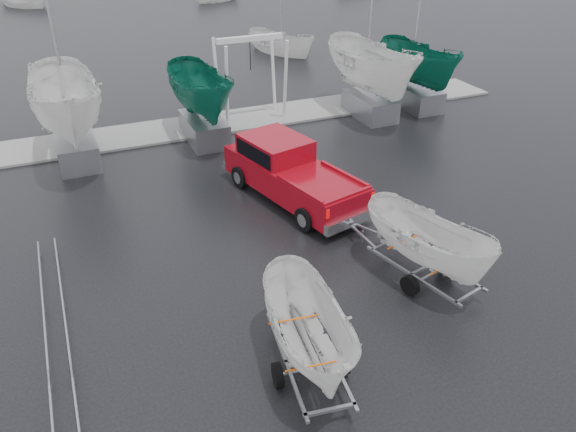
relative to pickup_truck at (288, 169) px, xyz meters
The scene contains 14 objects.
ground_plane 4.76m from the pickup_truck, 84.57° to the right, with size 120.00×120.00×0.00m, color black.
dock 8.46m from the pickup_truck, 87.01° to the left, with size 30.00×3.00×0.12m, color gray.
pickup_truck is the anchor object (origin of this frame).
trailer_hitched 6.90m from the pickup_truck, 76.58° to the right, with size 2.05×3.78×5.00m.
trailer_parked 9.19m from the pickup_truck, 110.13° to the right, with size 1.90×3.73×4.91m.
boat_hoist 8.69m from the pickup_truck, 78.95° to the left, with size 3.30×2.18×4.12m.
keelboat_0 10.03m from the pickup_truck, 137.51° to the left, with size 2.80×3.20×10.98m.
keelboat_1 7.20m from the pickup_truck, 101.73° to the left, with size 2.32×3.20×7.25m.
keelboat_2 10.21m from the pickup_truck, 41.22° to the left, with size 2.71×3.20×10.89m.
keelboat_3 12.51m from the pickup_truck, 33.10° to the left, with size 2.32×3.20×10.48m.
mast_rack_0 9.32m from the pickup_truck, 157.12° to the right, with size 0.56×6.50×0.06m.
moored_boat_1 48.80m from the pickup_truck, 100.09° to the left, with size 3.58×3.59×11.34m.
moored_boat_2 44.89m from the pickup_truck, 76.25° to the left, with size 3.08×3.05×11.02m.
moored_boat_6 22.11m from the pickup_truck, 67.97° to the left, with size 3.08×3.12×11.17m.
Camera 1 is at (-7.87, -12.70, 9.99)m, focal length 35.00 mm.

